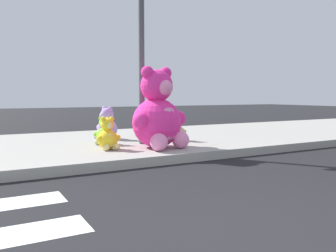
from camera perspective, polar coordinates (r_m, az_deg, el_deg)
The scene contains 8 objects.
ground_plane at distance 2.75m, azimuth 16.90°, elevation -18.38°, with size 60.00×60.00×0.00m, color black.
sidewalk at distance 7.25m, azimuth -14.07°, elevation -3.15°, with size 28.00×4.40×0.15m, color #9E9B93.
sign_pole at distance 6.81m, azimuth -4.28°, elevation 11.42°, with size 0.56×0.11×3.20m.
plush_pink_large at distance 6.26m, azimuth -1.59°, elevation 1.71°, with size 1.10×1.00×1.44m.
plush_lavender at distance 7.62m, azimuth -9.90°, elevation -0.02°, with size 0.50×0.52×0.70m.
plush_lime at distance 6.83m, azimuth -10.24°, elevation -1.15°, with size 0.38×0.38×0.53m.
plush_tan at distance 7.26m, azimuth 1.54°, elevation -0.79°, with size 0.38×0.36×0.51m.
plush_yellow at distance 6.14m, azimuth -9.64°, elevation -1.68°, with size 0.44×0.39×0.57m.
Camera 1 is at (-1.84, -1.75, 1.08)m, focal length 37.79 mm.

